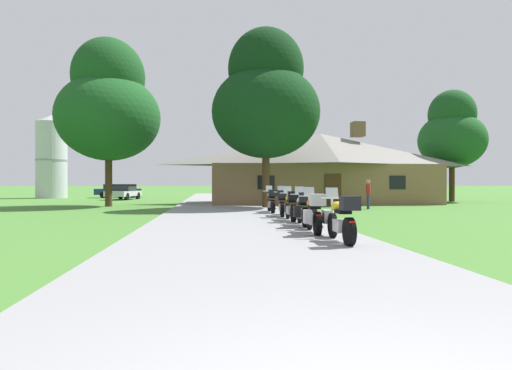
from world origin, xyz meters
TOP-DOWN VIEW (x-y plane):
  - ground_plane at (0.00, 20.00)m, footprint 500.00×500.00m
  - asphalt_driveway at (0.00, 18.00)m, footprint 6.40×80.00m
  - motorcycle_yellow_nearest_to_camera at (2.17, 7.79)m, footprint 0.66×2.08m
  - motorcycle_orange_second_in_row at (1.96, 9.65)m, footprint 0.81×2.08m
  - motorcycle_white_third_in_row at (2.10, 11.77)m, footprint 0.81×2.08m
  - motorcycle_yellow_fourth_in_row at (2.06, 13.78)m, footprint 0.66×2.08m
  - motorcycle_green_fifth_in_row at (2.08, 15.95)m, footprint 0.73×2.08m
  - motorcycle_silver_farthest_in_row at (1.95, 18.31)m, footprint 0.66×2.08m
  - stone_lodge at (7.00, 28.42)m, footprint 16.81×6.95m
  - bystander_red_shirt_near_lodge at (7.95, 21.31)m, footprint 0.36×0.50m
  - tree_by_lodge_front at (2.24, 22.74)m, footprint 6.38×6.38m
  - tree_left_near at (-7.48, 25.75)m, footprint 6.49×6.49m
  - tree_right_of_lodge at (18.40, 30.37)m, footprint 5.27×5.27m
  - metal_silo_distant at (-16.97, 42.31)m, footprint 3.03×3.03m
  - parked_navy_suv_far_left at (-10.52, 42.85)m, footprint 4.88×2.72m
  - parked_silver_sedan_far_left at (-8.93, 37.43)m, footprint 2.64×4.48m

SIDE VIEW (x-z plane):
  - ground_plane at x=0.00m, z-range 0.00..0.00m
  - asphalt_driveway at x=0.00m, z-range 0.00..0.06m
  - motorcycle_orange_second_in_row at x=1.96m, z-range -0.04..1.26m
  - motorcycle_white_third_in_row at x=2.10m, z-range -0.04..1.26m
  - motorcycle_yellow_nearest_to_camera at x=2.17m, z-range -0.03..1.27m
  - motorcycle_yellow_fourth_in_row at x=2.06m, z-range -0.03..1.27m
  - motorcycle_green_fifth_in_row at x=2.08m, z-range -0.03..1.27m
  - motorcycle_silver_farthest_in_row at x=1.95m, z-range -0.03..1.27m
  - parked_silver_sedan_far_left at x=-8.93m, z-range 0.04..1.24m
  - parked_navy_suv_far_left at x=-10.52m, z-range 0.08..1.48m
  - bystander_red_shirt_near_lodge at x=7.95m, z-range 0.11..1.79m
  - stone_lodge at x=7.00m, z-range -0.37..5.66m
  - metal_silo_distant at x=-16.97m, z-range 0.01..8.35m
  - tree_right_of_lodge at x=18.40m, z-range 1.06..10.10m
  - tree_by_lodge_front at x=2.24m, z-range 1.12..11.74m
  - tree_left_near at x=-7.48m, z-range 1.10..11.82m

